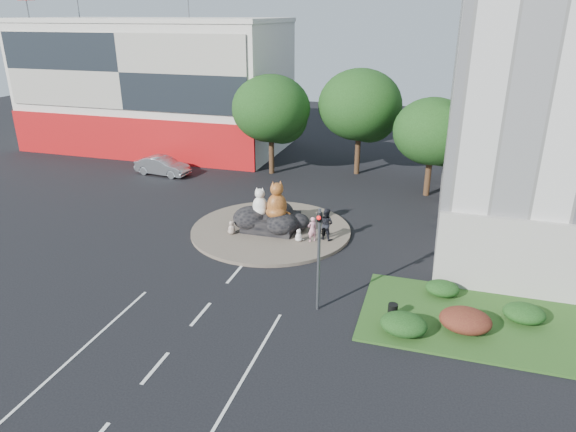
% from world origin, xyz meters
% --- Properties ---
extents(ground, '(120.00, 120.00, 0.00)m').
position_xyz_m(ground, '(0.00, 0.00, 0.00)').
color(ground, black).
rests_on(ground, ground).
extents(roundabout_island, '(10.00, 10.00, 0.20)m').
position_xyz_m(roundabout_island, '(0.00, 10.00, 0.10)').
color(roundabout_island, brown).
rests_on(roundabout_island, ground).
extents(rock_plinth, '(3.20, 2.60, 0.90)m').
position_xyz_m(rock_plinth, '(0.00, 10.00, 0.65)').
color(rock_plinth, black).
rests_on(rock_plinth, roundabout_island).
extents(shophouse_block, '(25.20, 12.30, 17.40)m').
position_xyz_m(shophouse_block, '(-18.00, 27.91, 6.18)').
color(shophouse_block, silver).
rests_on(shophouse_block, ground).
extents(grass_verge, '(10.00, 6.00, 0.12)m').
position_xyz_m(grass_verge, '(12.00, 3.00, 0.06)').
color(grass_verge, '#28541C').
rests_on(grass_verge, ground).
extents(tree_left, '(6.46, 6.46, 8.27)m').
position_xyz_m(tree_left, '(-3.93, 22.06, 5.25)').
color(tree_left, '#382314').
rests_on(tree_left, ground).
extents(tree_mid, '(6.84, 6.84, 8.76)m').
position_xyz_m(tree_mid, '(3.07, 24.06, 5.56)').
color(tree_mid, '#382314').
rests_on(tree_mid, ground).
extents(tree_right, '(5.70, 5.70, 7.30)m').
position_xyz_m(tree_right, '(9.07, 20.06, 4.63)').
color(tree_right, '#382314').
rests_on(tree_right, ground).
extents(hedge_near_green, '(2.00, 1.60, 0.90)m').
position_xyz_m(hedge_near_green, '(9.00, 1.00, 0.57)').
color(hedge_near_green, '#153210').
rests_on(hedge_near_green, grass_verge).
extents(hedge_red, '(2.20, 1.76, 0.99)m').
position_xyz_m(hedge_red, '(11.50, 2.00, 0.61)').
color(hedge_red, '#4E1614').
rests_on(hedge_red, grass_verge).
extents(hedge_mid_green, '(1.80, 1.44, 0.81)m').
position_xyz_m(hedge_mid_green, '(14.00, 3.50, 0.53)').
color(hedge_mid_green, '#153210').
rests_on(hedge_mid_green, grass_verge).
extents(hedge_back_green, '(1.60, 1.28, 0.72)m').
position_xyz_m(hedge_back_green, '(10.50, 4.80, 0.48)').
color(hedge_back_green, '#153210').
rests_on(hedge_back_green, grass_verge).
extents(traffic_light, '(0.44, 1.24, 5.00)m').
position_xyz_m(traffic_light, '(5.10, 2.00, 3.62)').
color(traffic_light, '#595B60').
rests_on(traffic_light, ground).
extents(street_lamp, '(2.34, 0.22, 8.06)m').
position_xyz_m(street_lamp, '(12.82, 8.00, 4.55)').
color(street_lamp, '#595B60').
rests_on(street_lamp, ground).
extents(cat_white, '(1.18, 1.05, 1.81)m').
position_xyz_m(cat_white, '(-0.64, 9.85, 2.00)').
color(cat_white, silver).
rests_on(cat_white, rock_plinth).
extents(cat_tabby, '(1.86, 1.81, 2.36)m').
position_xyz_m(cat_tabby, '(0.50, 9.73, 2.28)').
color(cat_tabby, '#BA6E26').
rests_on(cat_tabby, rock_plinth).
extents(kitten_calico, '(0.53, 0.46, 0.85)m').
position_xyz_m(kitten_calico, '(-2.05, 8.56, 0.63)').
color(kitten_calico, beige).
rests_on(kitten_calico, roundabout_island).
extents(kitten_white, '(0.62, 0.63, 0.80)m').
position_xyz_m(kitten_white, '(2.19, 8.68, 0.60)').
color(kitten_white, silver).
rests_on(kitten_white, roundabout_island).
extents(pedestrian_pink, '(0.67, 0.64, 1.54)m').
position_xyz_m(pedestrian_pink, '(2.96, 8.89, 0.97)').
color(pedestrian_pink, pink).
rests_on(pedestrian_pink, roundabout_island).
extents(pedestrian_dark, '(1.13, 0.99, 1.95)m').
position_xyz_m(pedestrian_dark, '(3.65, 9.44, 1.17)').
color(pedestrian_dark, black).
rests_on(pedestrian_dark, roundabout_island).
extents(parked_car, '(4.89, 2.14, 1.56)m').
position_xyz_m(parked_car, '(-12.68, 18.82, 0.78)').
color(parked_car, '#A7AAAE').
rests_on(parked_car, ground).
extents(litter_bin, '(0.53, 0.53, 0.67)m').
position_xyz_m(litter_bin, '(8.42, 2.13, 0.45)').
color(litter_bin, black).
rests_on(litter_bin, grass_verge).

